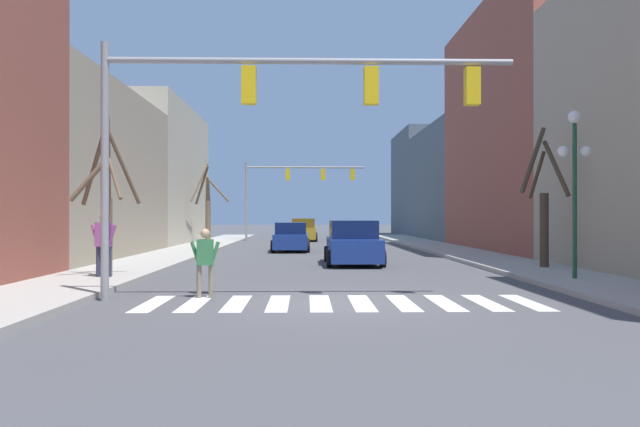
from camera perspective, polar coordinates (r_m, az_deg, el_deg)
The scene contains 16 objects.
ground_plane at distance 13.56m, azimuth 1.94°, elevation -8.22°, with size 240.00×240.00×0.00m, color #4C4C4F.
sidewalk_left at distance 14.86m, azimuth -25.99°, elevation -7.21°, with size 2.88×90.00×0.15m.
building_row_left at distance 28.83m, azimuth -23.00°, elevation 5.87°, with size 6.00×41.33×12.24m.
building_row_right at distance 37.57m, azimuth 17.58°, elevation 5.41°, with size 6.00×58.87×12.98m.
crosswalk_stripes at distance 13.62m, azimuth 1.92°, elevation -8.18°, with size 8.55×2.60×0.01m.
traffic_signal_near at distance 14.19m, azimuth -4.91°, elevation 9.84°, with size 9.23×0.28×5.76m.
traffic_signal_far at distance 47.08m, azimuth -2.56°, elevation 2.97°, with size 8.99×0.28×5.96m.
street_lamp_right_corner at distance 18.79m, azimuth 22.25°, elevation 4.53°, with size 0.95×0.36×4.68m.
car_parked_left_near at distance 33.59m, azimuth -2.67°, elevation -2.21°, with size 2.01×4.90×1.54m.
car_driving_toward_lane at distance 24.40m, azimuth 3.04°, elevation -2.78°, with size 2.17×4.81×1.71m.
car_parked_left_mid at distance 46.85m, azimuth -1.53°, elevation -1.57°, with size 2.08×4.26×1.70m.
pedestrian_on_right_sidewalk at distance 18.79m, azimuth -19.18°, elevation -2.20°, with size 0.79×0.31×1.83m.
pedestrian_on_left_sidewalk at distance 14.61m, azimuth -10.47°, elevation -3.93°, with size 0.69×0.23×1.59m.
street_tree_left_mid at distance 19.06m, azimuth -18.99°, elevation 1.02°, with size 1.75×2.02×4.64m.
street_tree_right_near at distance 22.42m, azimuth 19.75°, elevation 0.64°, with size 1.55×2.14×4.77m.
street_tree_right_far at distance 41.15m, azimuth -10.27°, elevation 0.60°, with size 2.43×2.94×5.15m.
Camera 1 is at (-0.76, -13.41, 1.89)m, focal length 35.00 mm.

